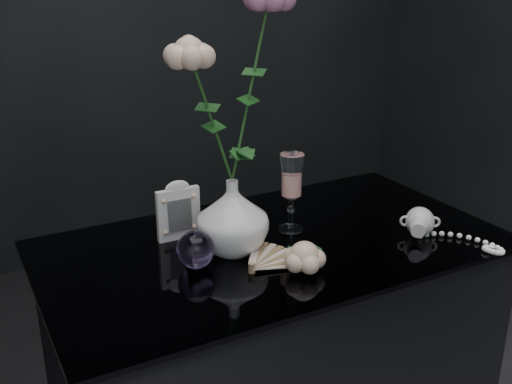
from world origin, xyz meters
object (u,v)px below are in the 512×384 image
vase (233,217)px  pearl_jar (420,220)px  paperweight (196,250)px  wine_glass (291,193)px  loose_rose (304,257)px  picture_frame (178,210)px

vase → pearl_jar: size_ratio=0.68×
vase → paperweight: 0.11m
paperweight → pearl_jar: bearing=-10.3°
vase → pearl_jar: (0.43, -0.13, -0.05)m
vase → paperweight: bearing=-163.6°
wine_glass → paperweight: wine_glass is taller
loose_rose → vase: bearing=143.8°
wine_glass → paperweight: bearing=-166.1°
wine_glass → loose_rose: 0.22m
paperweight → loose_rose: bearing=-33.4°
vase → wine_glass: (0.17, 0.04, 0.01)m
picture_frame → loose_rose: (0.17, -0.28, -0.04)m
pearl_jar → picture_frame: bearing=-171.7°
vase → pearl_jar: vase is taller
wine_glass → pearl_jar: 0.31m
vase → picture_frame: 0.15m
vase → paperweight: (-0.10, -0.03, -0.04)m
wine_glass → picture_frame: (-0.25, 0.08, -0.02)m
paperweight → loose_rose: (0.19, -0.12, -0.01)m
picture_frame → pearl_jar: picture_frame is taller
wine_glass → picture_frame: bearing=161.8°
picture_frame → pearl_jar: size_ratio=0.59×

